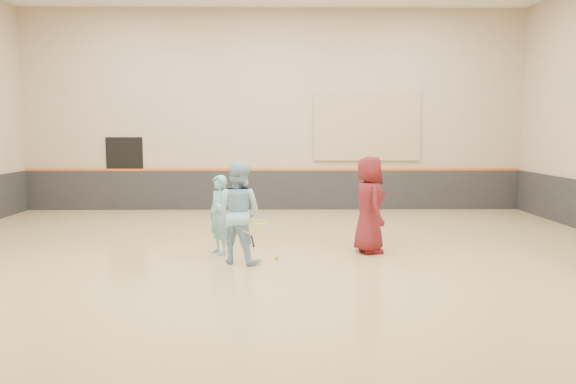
{
  "coord_description": "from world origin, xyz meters",
  "views": [
    {
      "loc": [
        0.21,
        -10.97,
        2.4
      ],
      "look_at": [
        0.35,
        0.4,
        1.15
      ],
      "focal_mm": 35.0,
      "sensor_mm": 36.0,
      "label": 1
    }
  ],
  "objects_px": {
    "girl": "(219,215)",
    "instructor": "(238,213)",
    "spare_racket": "(263,220)",
    "young_man": "(369,205)"
  },
  "relations": [
    {
      "from": "young_man",
      "to": "spare_racket",
      "type": "distance_m",
      "value": 4.33
    },
    {
      "from": "instructor",
      "to": "young_man",
      "type": "xyz_separation_m",
      "value": [
        2.5,
        0.84,
        0.03
      ]
    },
    {
      "from": "girl",
      "to": "instructor",
      "type": "bearing_deg",
      "value": -7.69
    },
    {
      "from": "instructor",
      "to": "spare_racket",
      "type": "distance_m",
      "value": 4.54
    },
    {
      "from": "girl",
      "to": "spare_racket",
      "type": "relative_size",
      "value": 2.25
    },
    {
      "from": "instructor",
      "to": "girl",
      "type": "bearing_deg",
      "value": -35.86
    },
    {
      "from": "girl",
      "to": "instructor",
      "type": "xyz_separation_m",
      "value": [
        0.43,
        -0.74,
        0.15
      ]
    },
    {
      "from": "girl",
      "to": "young_man",
      "type": "height_order",
      "value": "young_man"
    },
    {
      "from": "instructor",
      "to": "spare_racket",
      "type": "relative_size",
      "value": 2.69
    },
    {
      "from": "instructor",
      "to": "young_man",
      "type": "relative_size",
      "value": 0.97
    }
  ]
}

